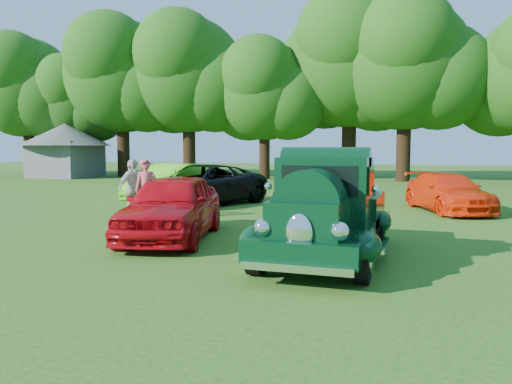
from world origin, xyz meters
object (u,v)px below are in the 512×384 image
(red_convertible, at_px, (172,206))
(back_car_lime, at_px, (172,183))
(back_car_black, at_px, (201,185))
(spectator_grey, at_px, (295,188))
(back_car_orange, at_px, (448,192))
(spectator_pink, at_px, (146,190))
(spectator_white, at_px, (132,189))
(gazebo, at_px, (65,144))
(hero_pickup, at_px, (327,215))

(red_convertible, xyz_separation_m, back_car_lime, (-3.91, 7.29, -0.01))
(back_car_black, relative_size, spectator_grey, 2.95)
(back_car_orange, distance_m, spectator_grey, 5.49)
(spectator_pink, xyz_separation_m, spectator_white, (-0.55, 0.13, 0.00))
(spectator_grey, xyz_separation_m, gazebo, (-21.16, 15.89, 1.49))
(red_convertible, bearing_deg, spectator_grey, 51.69)
(back_car_lime, height_order, gazebo, gazebo)
(spectator_pink, bearing_deg, spectator_white, 130.55)
(spectator_white, relative_size, gazebo, 0.28)
(spectator_grey, bearing_deg, red_convertible, -73.77)
(red_convertible, distance_m, spectator_white, 3.70)
(back_car_black, distance_m, spectator_white, 3.97)
(gazebo, bearing_deg, back_car_orange, -26.20)
(spectator_grey, bearing_deg, back_car_black, -169.41)
(hero_pickup, xyz_separation_m, back_car_orange, (2.49, 8.32, -0.20))
(hero_pickup, distance_m, spectator_pink, 6.73)
(spectator_pink, bearing_deg, back_car_black, 56.05)
(hero_pickup, relative_size, spectator_white, 2.76)
(back_car_black, xyz_separation_m, back_car_orange, (8.48, 0.92, -0.12))
(back_car_orange, height_order, spectator_white, spectator_white)
(spectator_pink, relative_size, spectator_white, 1.00)
(red_convertible, distance_m, spectator_grey, 4.50)
(gazebo, bearing_deg, back_car_lime, -39.52)
(back_car_orange, bearing_deg, spectator_pink, -170.00)
(back_car_lime, bearing_deg, spectator_white, -70.29)
(spectator_grey, bearing_deg, back_car_orange, 78.50)
(hero_pickup, distance_m, gazebo, 31.11)
(red_convertible, height_order, back_car_orange, red_convertible)
(back_car_black, height_order, spectator_grey, spectator_grey)
(back_car_lime, bearing_deg, red_convertible, -56.73)
(spectator_white, height_order, gazebo, gazebo)
(hero_pickup, xyz_separation_m, back_car_black, (-5.99, 7.40, -0.08))
(red_convertible, relative_size, spectator_pink, 2.50)
(red_convertible, bearing_deg, back_car_orange, 36.43)
(back_car_black, distance_m, back_car_orange, 8.53)
(back_car_black, height_order, gazebo, gazebo)
(back_car_orange, xyz_separation_m, spectator_pink, (-8.34, -5.00, 0.25))
(back_car_orange, xyz_separation_m, spectator_grey, (-4.34, -3.34, 0.28))
(back_car_lime, distance_m, back_car_black, 1.82)
(hero_pickup, xyz_separation_m, spectator_white, (-6.41, 3.45, 0.06))
(hero_pickup, height_order, back_car_black, hero_pickup)
(back_car_orange, bearing_deg, back_car_lime, 159.84)
(back_car_orange, relative_size, spectator_white, 2.45)
(hero_pickup, height_order, back_car_lime, hero_pickup)
(red_convertible, height_order, spectator_white, spectator_white)
(back_car_lime, bearing_deg, back_car_orange, 5.85)
(spectator_pink, height_order, gazebo, gazebo)
(red_convertible, relative_size, spectator_grey, 2.43)
(back_car_lime, relative_size, back_car_orange, 1.04)
(hero_pickup, relative_size, back_car_black, 0.91)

